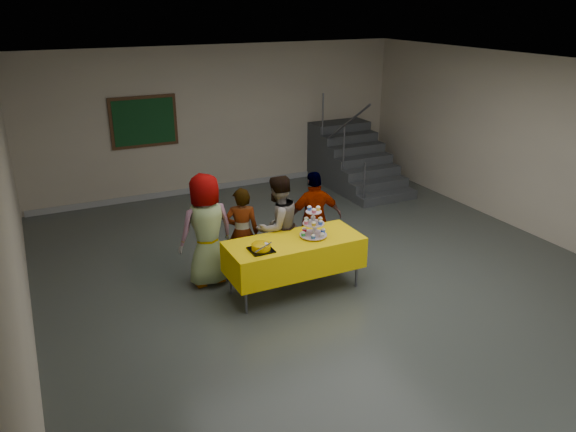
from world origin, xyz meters
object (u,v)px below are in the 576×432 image
object	(u,v)px
schoolchild_b	(242,233)
cupcake_stand	(313,225)
schoolchild_c	(278,226)
schoolchild_a	(207,230)
schoolchild_d	(315,218)
noticeboard	(144,122)
staircase	(351,162)
bake_table	(294,254)
bear_cake	(261,246)

from	to	relation	value
schoolchild_b	cupcake_stand	bearing A→B (deg)	155.45
schoolchild_b	schoolchild_c	xyz separation A→B (m)	(0.48, -0.19, 0.08)
schoolchild_a	schoolchild_d	world-z (taller)	schoolchild_a
schoolchild_b	schoolchild_d	xyz separation A→B (m)	(1.15, -0.07, 0.05)
schoolchild_d	noticeboard	size ratio (longest dim) A/B	1.13
schoolchild_b	staircase	xyz separation A→B (m)	(3.81, 3.13, -0.19)
cupcake_stand	noticeboard	bearing A→B (deg)	104.46
bake_table	staircase	world-z (taller)	staircase
schoolchild_d	cupcake_stand	bearing A→B (deg)	68.95
schoolchild_b	schoolchild_a	bearing A→B (deg)	20.46
schoolchild_b	schoolchild_d	bearing A→B (deg)	-162.97
cupcake_stand	schoolchild_b	size ratio (longest dim) A/B	0.33
bake_table	schoolchild_b	distance (m)	0.89
bake_table	noticeboard	distance (m)	4.92
bear_cake	schoolchild_c	xyz separation A→B (m)	(0.55, 0.68, -0.07)
schoolchild_b	schoolchild_d	world-z (taller)	schoolchild_d
schoolchild_a	schoolchild_c	world-z (taller)	schoolchild_a
schoolchild_c	noticeboard	distance (m)	4.34
cupcake_stand	noticeboard	distance (m)	4.93
noticeboard	schoolchild_d	bearing A→B (deg)	-68.21
noticeboard	bake_table	bearing A→B (deg)	-78.77
staircase	schoolchild_b	bearing A→B (deg)	-140.53
cupcake_stand	staircase	world-z (taller)	staircase
schoolchild_a	staircase	world-z (taller)	staircase
cupcake_stand	schoolchild_a	size ratio (longest dim) A/B	0.27
bear_cake	staircase	distance (m)	5.58
schoolchild_c	schoolchild_d	xyz separation A→B (m)	(0.67, 0.11, -0.03)
bear_cake	staircase	size ratio (longest dim) A/B	0.15
cupcake_stand	schoolchild_c	world-z (taller)	schoolchild_c
bake_table	bear_cake	bearing A→B (deg)	-167.59
schoolchild_c	staircase	xyz separation A→B (m)	(3.32, 3.32, -0.27)
schoolchild_a	schoolchild_b	bearing A→B (deg)	173.56
bake_table	schoolchild_b	bearing A→B (deg)	122.32
cupcake_stand	staircase	size ratio (longest dim) A/B	0.19
schoolchild_a	schoolchild_c	bearing A→B (deg)	163.14
schoolchild_b	schoolchild_c	distance (m)	0.52
staircase	schoolchild_c	bearing A→B (deg)	-135.02
cupcake_stand	staircase	distance (m)	4.97
cupcake_stand	bear_cake	distance (m)	0.84
staircase	cupcake_stand	bearing A→B (deg)	-128.04
bake_table	schoolchild_b	xyz separation A→B (m)	(-0.47, 0.75, 0.12)
bear_cake	noticeboard	xyz separation A→B (m)	(-0.39, 4.84, 0.77)
bear_cake	schoolchild_d	xyz separation A→B (m)	(1.22, 0.79, -0.10)
noticeboard	schoolchild_c	bearing A→B (deg)	-77.19
staircase	noticeboard	distance (m)	4.49
schoolchild_c	schoolchild_b	bearing A→B (deg)	-37.91
bear_cake	schoolchild_b	world-z (taller)	schoolchild_b
schoolchild_a	cupcake_stand	bearing A→B (deg)	143.03
bear_cake	noticeboard	world-z (taller)	noticeboard
schoolchild_d	noticeboard	bearing A→B (deg)	-59.41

